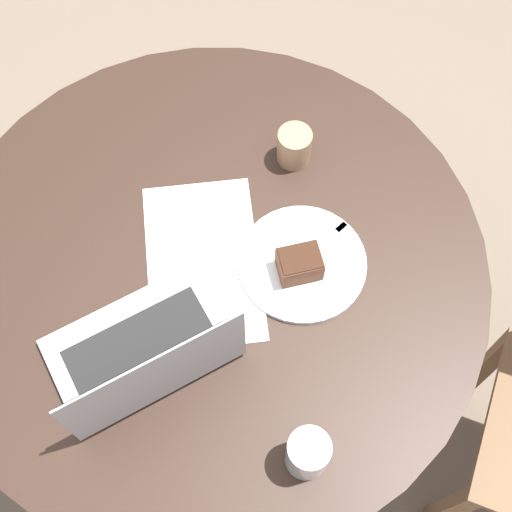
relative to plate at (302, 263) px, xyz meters
The scene contains 9 objects.
ground_plane 0.78m from the plate, 129.52° to the right, with size 12.00×12.00×0.00m, color #6B5B4C.
dining_table 0.25m from the plate, 129.52° to the right, with size 1.16×1.16×0.75m.
paper_document 0.21m from the plate, 131.01° to the right, with size 0.44×0.39×0.00m.
plate is the anchor object (origin of this frame).
cake_slice 0.04m from the plate, 62.77° to the right, with size 0.10×0.11×0.06m.
fork 0.06m from the plate, 94.75° to the left, with size 0.03×0.17×0.00m.
coffee_glass 0.27m from the plate, 143.41° to the left, with size 0.07×0.07×0.09m.
water_glass 0.40m from the plate, 39.86° to the right, with size 0.08×0.08×0.11m.
laptop 0.37m from the plate, 95.04° to the right, with size 0.28×0.38×0.23m.
Camera 1 is at (0.54, -0.32, 2.08)m, focal length 50.00 mm.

